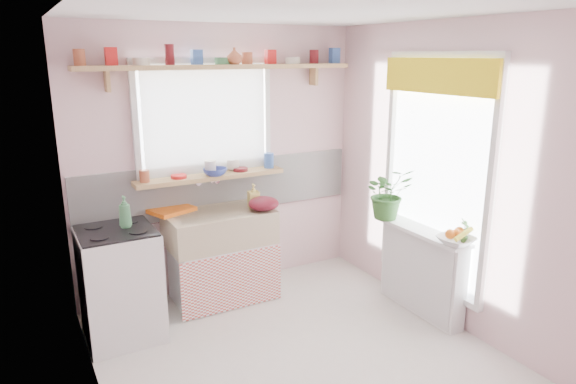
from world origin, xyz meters
TOP-DOWN VIEW (x-y plane):
  - room at (0.66, 0.86)m, footprint 3.20×3.20m
  - sink_unit at (-0.15, 1.29)m, footprint 0.95×0.65m
  - cooker at (-1.10, 1.05)m, footprint 0.58×0.58m
  - radiator_ledge at (1.30, 0.20)m, footprint 0.22×0.95m
  - windowsill at (-0.15, 1.48)m, footprint 1.40×0.22m
  - pine_shelf at (0.00, 1.47)m, footprint 2.52×0.24m
  - shelf_crockery at (-0.00, 1.47)m, footprint 2.47×0.11m
  - sill_crockery at (-0.15, 1.48)m, footprint 1.35×0.11m
  - dish_tray at (-0.53, 1.50)m, footprint 0.44×0.38m
  - colander at (0.22, 1.15)m, footprint 0.34×0.34m
  - jade_plant at (1.21, 0.60)m, footprint 0.50×0.46m
  - fruit_bowl at (1.25, -0.20)m, footprint 0.30×0.30m
  - herb_pot at (1.33, -0.20)m, footprint 0.13×0.11m
  - soap_bottle_sink at (0.20, 1.30)m, footprint 0.11×0.11m
  - sill_cup at (0.09, 1.54)m, footprint 0.16×0.16m
  - sill_bowl at (-0.13, 1.42)m, footprint 0.24×0.24m
  - shelf_vase at (0.09, 1.41)m, footprint 0.18×0.18m
  - cooker_bottle at (-1.01, 1.07)m, footprint 0.10×0.10m
  - fruit at (1.25, -0.19)m, footprint 0.20×0.14m

SIDE VIEW (x-z plane):
  - radiator_ledge at x=1.30m, z-range 0.01..0.78m
  - sink_unit at x=-0.15m, z-range -0.13..0.99m
  - cooker at x=-1.10m, z-range 0.00..0.92m
  - fruit_bowl at x=1.25m, z-range 0.78..0.84m
  - fruit at x=1.25m, z-range 0.82..0.92m
  - dish_tray at x=-0.53m, z-range 0.85..0.89m
  - herb_pot at x=1.33m, z-range 0.78..0.98m
  - colander at x=0.22m, z-range 0.85..0.98m
  - soap_bottle_sink at x=0.20m, z-range 0.85..1.07m
  - jade_plant at x=1.21m, z-range 0.77..1.25m
  - cooker_bottle at x=-1.01m, z-range 0.92..1.17m
  - windowsill at x=-0.15m, z-range 1.12..1.16m
  - sill_bowl at x=-0.13m, z-range 1.16..1.23m
  - sill_cup at x=0.09m, z-range 1.16..1.27m
  - sill_crockery at x=-0.15m, z-range 1.16..1.28m
  - room at x=0.66m, z-range -0.23..2.97m
  - pine_shelf at x=0.00m, z-range 2.10..2.14m
  - shelf_crockery at x=0.00m, z-range 2.14..2.26m
  - shelf_vase at x=0.09m, z-range 2.14..2.28m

